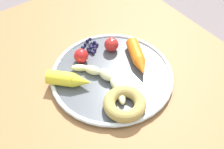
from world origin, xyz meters
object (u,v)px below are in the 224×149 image
object	(u,v)px
tomato_mid	(81,56)
donut	(126,103)
plate	(112,75)
banana	(104,77)
blueberry_pile	(91,46)
carrot_yellow	(69,79)
carrot_orange	(138,58)
tomato_near	(111,44)
dining_table	(99,103)

from	to	relation	value
tomato_mid	donut	bearing A→B (deg)	1.14
plate	banana	distance (m)	0.03
blueberry_pile	tomato_mid	world-z (taller)	tomato_mid
tomato_mid	carrot_yellow	bearing A→B (deg)	-52.08
carrot_orange	banana	bearing A→B (deg)	-89.74
carrot_yellow	blueberry_pile	world-z (taller)	carrot_yellow
donut	blueberry_pile	size ratio (longest dim) A/B	1.66
plate	blueberry_pile	distance (m)	0.12
tomato_near	tomato_mid	xyz separation A→B (m)	(-0.01, -0.10, -0.00)
plate	carrot_yellow	size ratio (longest dim) A/B	3.03
blueberry_pile	tomato_near	world-z (taller)	tomato_near
donut	dining_table	bearing A→B (deg)	-178.33
donut	blueberry_pile	distance (m)	0.23
carrot_orange	tomato_near	distance (m)	0.09
dining_table	carrot_orange	distance (m)	0.18
dining_table	carrot_orange	bearing A→B (deg)	82.71
plate	carrot_yellow	xyz separation A→B (m)	(-0.04, -0.11, 0.02)
dining_table	donut	xyz separation A→B (m)	(0.12, 0.00, 0.13)
banana	carrot_yellow	world-z (taller)	carrot_yellow
carrot_yellow	banana	bearing A→B (deg)	62.22
carrot_orange	carrot_yellow	bearing A→B (deg)	-102.11
donut	tomato_mid	distance (m)	0.20
carrot_orange	donut	size ratio (longest dim) A/B	1.28
carrot_orange	tomato_mid	xyz separation A→B (m)	(-0.10, -0.13, 0.00)
carrot_yellow	tomato_mid	bearing A→B (deg)	127.92
plate	banana	bearing A→B (deg)	-80.02
blueberry_pile	tomato_near	size ratio (longest dim) A/B	1.55
dining_table	plate	world-z (taller)	plate
plate	carrot_orange	bearing A→B (deg)	86.89
dining_table	donut	size ratio (longest dim) A/B	8.68
carrot_yellow	tomato_near	bearing A→B (deg)	104.49
donut	banana	bearing A→B (deg)	176.43
carrot_yellow	donut	xyz separation A→B (m)	(0.14, 0.07, -0.00)
banana	tomato_mid	size ratio (longest dim) A/B	4.76
dining_table	tomato_near	world-z (taller)	tomato_near
donut	blueberry_pile	bearing A→B (deg)	168.12
plate	donut	size ratio (longest dim) A/B	3.14
carrot_orange	tomato_near	bearing A→B (deg)	-161.08
donut	tomato_near	distance (m)	0.21
plate	donut	bearing A→B (deg)	-18.61
carrot_orange	carrot_yellow	xyz separation A→B (m)	(-0.04, -0.20, 0.00)
banana	tomato_near	xyz separation A→B (m)	(-0.09, 0.09, 0.01)
banana	carrot_yellow	bearing A→B (deg)	-117.78
banana	carrot_yellow	size ratio (longest dim) A/B	1.76
plate	blueberry_pile	world-z (taller)	blueberry_pile
tomato_near	tomato_mid	size ratio (longest dim) A/B	1.02
banana	tomato_mid	world-z (taller)	tomato_mid
dining_table	blueberry_pile	xyz separation A→B (m)	(-0.11, 0.05, 0.12)
blueberry_pile	tomato_mid	distance (m)	0.06
dining_table	tomato_near	bearing A→B (deg)	125.85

